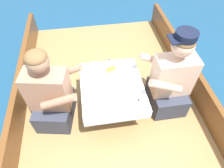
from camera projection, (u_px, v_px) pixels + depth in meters
name	position (u px, v px, depth m)	size (l,w,h in m)	color
ground_plane	(113.00, 127.00, 2.53)	(60.00, 60.00, 0.00)	navy
boat_deck	(113.00, 120.00, 2.41)	(2.08, 3.59, 0.33)	#A87F4C
gunwale_port	(16.00, 117.00, 2.06)	(0.06, 3.59, 0.32)	brown
gunwale_starboard	(201.00, 93.00, 2.26)	(0.06, 3.59, 0.32)	brown
cockpit_table	(112.00, 88.00, 2.05)	(0.63, 0.74, 0.41)	#B2B2B7
person_port	(51.00, 96.00, 1.97)	(0.58, 0.52, 0.93)	#333847
person_starboard	(171.00, 81.00, 2.06)	(0.52, 0.44, 0.99)	#333847
plate_sandwich	(111.00, 72.00, 2.13)	(0.20, 0.20, 0.01)	white
plate_bread	(100.00, 96.00, 1.92)	(0.18, 0.18, 0.01)	white
sandwich	(111.00, 70.00, 2.11)	(0.13, 0.10, 0.05)	#E0BC7F
bowl_port_near	(112.00, 84.00, 1.99)	(0.11, 0.11, 0.04)	white
bowl_starboard_near	(132.00, 79.00, 2.04)	(0.12, 0.12, 0.04)	white
bowl_center_far	(100.00, 79.00, 2.03)	(0.12, 0.12, 0.04)	white
coffee_cup_port	(132.00, 93.00, 1.90)	(0.10, 0.07, 0.06)	white
coffee_cup_starboard	(96.00, 65.00, 2.16)	(0.09, 0.06, 0.07)	white
coffee_cup_center	(128.00, 65.00, 2.16)	(0.10, 0.08, 0.06)	white
tin_can	(100.00, 106.00, 1.81)	(0.07, 0.07, 0.05)	silver
utensil_spoon_starboard	(115.00, 63.00, 2.22)	(0.10, 0.15, 0.01)	silver
utensil_fork_port	(140.00, 104.00, 1.86)	(0.02, 0.17, 0.00)	silver
utensil_knife_port	(119.00, 90.00, 1.97)	(0.03, 0.17, 0.00)	silver
utensil_fork_starboard	(107.00, 62.00, 2.23)	(0.10, 0.16, 0.00)	silver
utensil_spoon_center	(111.00, 99.00, 1.89)	(0.14, 0.12, 0.01)	silver
utensil_spoon_port	(90.00, 77.00, 2.08)	(0.17, 0.07, 0.01)	silver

